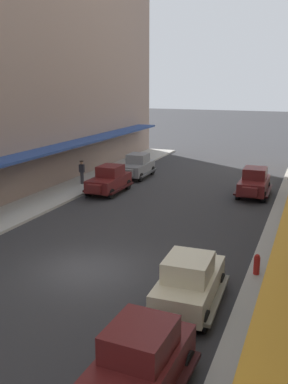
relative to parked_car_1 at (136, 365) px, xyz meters
The scene contains 9 objects.
ground_plane 7.61m from the parked_car_1, 127.57° to the left, with size 200.00×200.00×0.00m, color #2D2D30.
sidewalk_right 6.71m from the parked_car_1, 64.19° to the left, with size 3.00×60.00×0.15m, color #A8A59E.
parked_car_1 is the anchor object (origin of this frame).
parked_car_2 19.74m from the parked_car_1, 118.16° to the left, with size 2.17×4.27×1.84m.
parked_car_3 24.49m from the parked_car_1, 112.66° to the left, with size 2.26×4.30×1.84m.
parked_car_4 20.25m from the parked_car_1, 90.27° to the left, with size 2.20×4.28×1.84m.
parked_car_5 4.74m from the parked_car_1, 90.85° to the left, with size 2.26×4.30×1.84m.
fire_hydrant 7.97m from the parked_car_1, 77.33° to the left, with size 0.24×0.24×0.82m.
pedestrian_1 22.09m from the parked_car_1, 123.06° to the left, with size 0.36×0.28×1.67m.
Camera 1 is at (8.00, -13.99, 7.36)m, focal length 40.23 mm.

